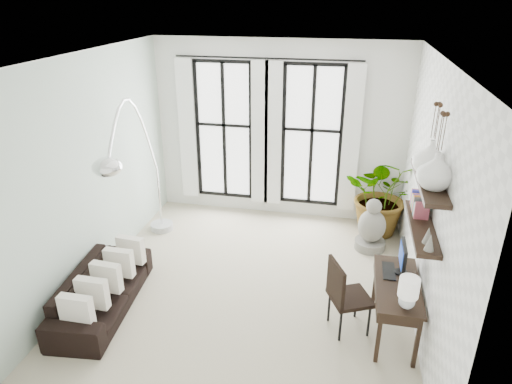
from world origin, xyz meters
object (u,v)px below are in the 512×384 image
(buddha, at_px, (372,228))
(arc_lamp, at_px, (133,137))
(desk, at_px, (398,288))
(desk_chair, at_px, (344,293))
(sofa, at_px, (102,290))
(plant, at_px, (384,195))

(buddha, bearing_deg, arc_lamp, -160.98)
(desk, relative_size, arc_lamp, 0.46)
(desk_chair, height_order, buddha, desk_chair)
(arc_lamp, distance_m, buddha, 3.98)
(sofa, relative_size, buddha, 2.13)
(desk, relative_size, desk_chair, 1.25)
(desk, distance_m, arc_lamp, 3.99)
(plant, xyz_separation_m, buddha, (-0.18, -0.62, -0.35))
(desk, distance_m, buddha, 2.10)
(arc_lamp, xyz_separation_m, buddha, (3.42, 1.18, -1.67))
(sofa, height_order, desk_chair, desk_chair)
(desk_chair, bearing_deg, plant, 53.30)
(sofa, distance_m, buddha, 4.21)
(sofa, xyz_separation_m, desk_chair, (3.13, 0.22, 0.28))
(sofa, relative_size, plant, 1.32)
(sofa, xyz_separation_m, buddha, (3.52, 2.31, 0.10))
(plant, xyz_separation_m, desk_chair, (-0.57, -2.71, -0.16))
(sofa, xyz_separation_m, plant, (3.70, 2.93, 0.44))
(sofa, height_order, arc_lamp, arc_lamp)
(plant, height_order, arc_lamp, arc_lamp)
(plant, bearing_deg, desk_chair, -101.85)
(desk, bearing_deg, desk_chair, -177.03)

